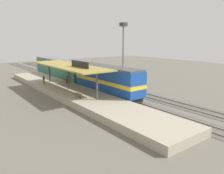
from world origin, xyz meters
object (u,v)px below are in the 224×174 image
at_px(platform_bench, 78,94).
at_px(light_mast, 123,41).
at_px(passenger_carriage_single, 59,69).
at_px(locomotive, 107,80).
at_px(person_walking, 44,79).
at_px(person_waiting, 67,78).
at_px(freight_car, 101,74).

bearing_deg(platform_bench, light_mast, 27.08).
distance_m(passenger_carriage_single, light_mast, 16.04).
bearing_deg(locomotive, platform_bench, -164.36).
bearing_deg(platform_bench, person_walking, 92.86).
height_order(platform_bench, person_waiting, person_waiting).
bearing_deg(person_waiting, platform_bench, -107.81).
distance_m(passenger_carriage_single, person_walking, 10.68).
bearing_deg(locomotive, passenger_carriage_single, 90.00).
relative_size(freight_car, light_mast, 1.03).
distance_m(locomotive, freight_car, 9.45).
bearing_deg(passenger_carriage_single, platform_bench, -106.96).
bearing_deg(person_waiting, person_walking, 160.21).
bearing_deg(platform_bench, freight_car, 43.10).
height_order(passenger_carriage_single, freight_car, passenger_carriage_single).
relative_size(platform_bench, person_walking, 0.99).
xyz_separation_m(platform_bench, passenger_carriage_single, (6.00, 19.68, 0.97)).
xyz_separation_m(person_waiting, person_walking, (-3.75, 1.35, 0.00)).
xyz_separation_m(locomotive, person_waiting, (-2.82, 8.23, -0.56)).
bearing_deg(person_walking, locomotive, -55.60).
bearing_deg(freight_car, platform_bench, -136.90).
distance_m(passenger_carriage_single, person_waiting, 10.17).
relative_size(locomotive, person_walking, 8.44).
xyz_separation_m(light_mast, person_walking, (-14.36, 4.21, -6.54)).
bearing_deg(person_walking, freight_car, -6.87).
distance_m(platform_bench, passenger_carriage_single, 20.60).
distance_m(passenger_carriage_single, freight_car, 10.80).
relative_size(person_waiting, person_walking, 1.00).
bearing_deg(person_waiting, locomotive, -71.12).
distance_m(platform_bench, freight_car, 14.53).
bearing_deg(light_mast, person_walking, 163.68).
bearing_deg(locomotive, person_waiting, 108.88).
bearing_deg(platform_bench, locomotive, 15.64).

